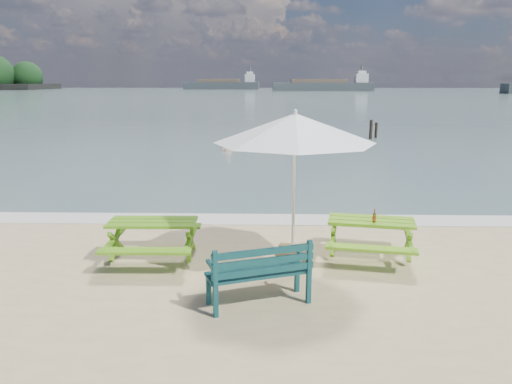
{
  "coord_description": "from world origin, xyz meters",
  "views": [
    {
      "loc": [
        -0.2,
        -6.18,
        3.09
      ],
      "look_at": [
        -0.44,
        3.0,
        1.0
      ],
      "focal_mm": 35.0,
      "sensor_mm": 36.0,
      "label": 1
    }
  ],
  "objects_px": {
    "swimmer": "(227,157)",
    "park_bench": "(259,285)",
    "picnic_table_left": "(153,241)",
    "side_table": "(293,258)",
    "beer_bottle": "(374,218)",
    "patio_umbrella": "(295,128)",
    "picnic_table_right": "(370,240)"
  },
  "relations": [
    {
      "from": "swimmer",
      "to": "park_bench",
      "type": "bearing_deg",
      "value": -83.65
    },
    {
      "from": "picnic_table_left",
      "to": "swimmer",
      "type": "height_order",
      "value": "picnic_table_left"
    },
    {
      "from": "park_bench",
      "to": "side_table",
      "type": "bearing_deg",
      "value": 68.35
    },
    {
      "from": "side_table",
      "to": "beer_bottle",
      "type": "xyz_separation_m",
      "value": [
        1.4,
        0.36,
        0.6
      ]
    },
    {
      "from": "picnic_table_left",
      "to": "patio_umbrella",
      "type": "height_order",
      "value": "patio_umbrella"
    },
    {
      "from": "beer_bottle",
      "to": "park_bench",
      "type": "bearing_deg",
      "value": -138.35
    },
    {
      "from": "picnic_table_right",
      "to": "swimmer",
      "type": "bearing_deg",
      "value": 105.22
    },
    {
      "from": "patio_umbrella",
      "to": "park_bench",
      "type": "bearing_deg",
      "value": -111.65
    },
    {
      "from": "picnic_table_left",
      "to": "side_table",
      "type": "relative_size",
      "value": 2.76
    },
    {
      "from": "picnic_table_right",
      "to": "swimmer",
      "type": "distance_m",
      "value": 13.77
    },
    {
      "from": "side_table",
      "to": "patio_umbrella",
      "type": "distance_m",
      "value": 2.15
    },
    {
      "from": "picnic_table_right",
      "to": "patio_umbrella",
      "type": "height_order",
      "value": "patio_umbrella"
    },
    {
      "from": "side_table",
      "to": "picnic_table_right",
      "type": "bearing_deg",
      "value": 20.48
    },
    {
      "from": "park_bench",
      "to": "swimmer",
      "type": "height_order",
      "value": "park_bench"
    },
    {
      "from": "park_bench",
      "to": "beer_bottle",
      "type": "bearing_deg",
      "value": 41.65
    },
    {
      "from": "picnic_table_right",
      "to": "park_bench",
      "type": "distance_m",
      "value": 2.69
    },
    {
      "from": "side_table",
      "to": "beer_bottle",
      "type": "height_order",
      "value": "beer_bottle"
    },
    {
      "from": "park_bench",
      "to": "swimmer",
      "type": "xyz_separation_m",
      "value": [
        -1.69,
        15.15,
        -0.56
      ]
    },
    {
      "from": "park_bench",
      "to": "swimmer",
      "type": "bearing_deg",
      "value": 96.35
    },
    {
      "from": "patio_umbrella",
      "to": "swimmer",
      "type": "bearing_deg",
      "value": 99.18
    },
    {
      "from": "park_bench",
      "to": "patio_umbrella",
      "type": "distance_m",
      "value": 2.53
    },
    {
      "from": "side_table",
      "to": "patio_umbrella",
      "type": "height_order",
      "value": "patio_umbrella"
    },
    {
      "from": "patio_umbrella",
      "to": "swimmer",
      "type": "height_order",
      "value": "patio_umbrella"
    },
    {
      "from": "swimmer",
      "to": "picnic_table_left",
      "type": "bearing_deg",
      "value": -90.74
    },
    {
      "from": "picnic_table_left",
      "to": "side_table",
      "type": "height_order",
      "value": "picnic_table_left"
    },
    {
      "from": "picnic_table_right",
      "to": "picnic_table_left",
      "type": "bearing_deg",
      "value": -176.81
    },
    {
      "from": "picnic_table_left",
      "to": "picnic_table_right",
      "type": "distance_m",
      "value": 3.79
    },
    {
      "from": "picnic_table_left",
      "to": "swimmer",
      "type": "distance_m",
      "value": 13.5
    },
    {
      "from": "patio_umbrella",
      "to": "swimmer",
      "type": "relative_size",
      "value": 1.87
    },
    {
      "from": "picnic_table_left",
      "to": "park_bench",
      "type": "relative_size",
      "value": 1.11
    },
    {
      "from": "park_bench",
      "to": "side_table",
      "type": "height_order",
      "value": "park_bench"
    },
    {
      "from": "park_bench",
      "to": "beer_bottle",
      "type": "height_order",
      "value": "beer_bottle"
    }
  ]
}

